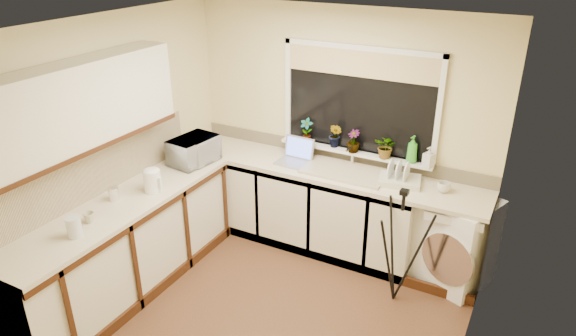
{
  "coord_description": "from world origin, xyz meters",
  "views": [
    {
      "loc": [
        1.84,
        -3.11,
        3.04
      ],
      "look_at": [
        -0.09,
        0.55,
        1.15
      ],
      "focal_mm": 31.99,
      "sensor_mm": 36.0,
      "label": 1
    }
  ],
  "objects_px": {
    "washing_machine": "(455,240)",
    "glass_jug": "(74,227)",
    "kettle": "(153,181)",
    "soap_bottle_green": "(412,149)",
    "cup_back": "(443,187)",
    "dish_rack": "(400,181)",
    "microwave": "(194,150)",
    "laptop": "(296,156)",
    "plant_c": "(353,141)",
    "soap_bottle_clear": "(429,157)",
    "plant_a": "(307,130)",
    "plant_d": "(386,147)",
    "cup_left": "(89,218)",
    "tripod": "(399,247)",
    "steel_jar": "(114,194)",
    "plant_b": "(335,135)"
  },
  "relations": [
    {
      "from": "kettle",
      "to": "soap_bottle_green",
      "type": "xyz_separation_m",
      "value": [
        1.98,
        1.41,
        0.18
      ]
    },
    {
      "from": "steel_jar",
      "to": "soap_bottle_clear",
      "type": "height_order",
      "value": "soap_bottle_clear"
    },
    {
      "from": "microwave",
      "to": "plant_a",
      "type": "distance_m",
      "value": 1.18
    },
    {
      "from": "plant_a",
      "to": "soap_bottle_clear",
      "type": "relative_size",
      "value": 1.33
    },
    {
      "from": "dish_rack",
      "to": "soap_bottle_green",
      "type": "xyz_separation_m",
      "value": [
        0.04,
        0.2,
        0.25
      ]
    },
    {
      "from": "kettle",
      "to": "soap_bottle_clear",
      "type": "height_order",
      "value": "soap_bottle_clear"
    },
    {
      "from": "washing_machine",
      "to": "plant_b",
      "type": "relative_size",
      "value": 3.38
    },
    {
      "from": "microwave",
      "to": "plant_b",
      "type": "relative_size",
      "value": 1.91
    },
    {
      "from": "microwave",
      "to": "soap_bottle_green",
      "type": "relative_size",
      "value": 1.84
    },
    {
      "from": "plant_a",
      "to": "plant_c",
      "type": "height_order",
      "value": "plant_a"
    },
    {
      "from": "plant_c",
      "to": "plant_a",
      "type": "bearing_deg",
      "value": 177.54
    },
    {
      "from": "plant_a",
      "to": "soap_bottle_green",
      "type": "bearing_deg",
      "value": -0.14
    },
    {
      "from": "soap_bottle_clear",
      "to": "plant_b",
      "type": "bearing_deg",
      "value": 177.99
    },
    {
      "from": "washing_machine",
      "to": "dish_rack",
      "type": "relative_size",
      "value": 2.25
    },
    {
      "from": "microwave",
      "to": "soap_bottle_green",
      "type": "bearing_deg",
      "value": -64.43
    },
    {
      "from": "glass_jug",
      "to": "plant_b",
      "type": "distance_m",
      "value": 2.6
    },
    {
      "from": "dish_rack",
      "to": "tripod",
      "type": "height_order",
      "value": "tripod"
    },
    {
      "from": "glass_jug",
      "to": "plant_c",
      "type": "distance_m",
      "value": 2.67
    },
    {
      "from": "microwave",
      "to": "plant_c",
      "type": "bearing_deg",
      "value": -58.27
    },
    {
      "from": "laptop",
      "to": "cup_left",
      "type": "distance_m",
      "value": 2.09
    },
    {
      "from": "soap_bottle_green",
      "to": "washing_machine",
      "type": "bearing_deg",
      "value": -19.2
    },
    {
      "from": "washing_machine",
      "to": "soap_bottle_clear",
      "type": "xyz_separation_m",
      "value": [
        -0.36,
        0.16,
        0.72
      ]
    },
    {
      "from": "laptop",
      "to": "soap_bottle_clear",
      "type": "bearing_deg",
      "value": 10.27
    },
    {
      "from": "dish_rack",
      "to": "plant_a",
      "type": "relative_size",
      "value": 1.48
    },
    {
      "from": "microwave",
      "to": "plant_c",
      "type": "relative_size",
      "value": 2.1
    },
    {
      "from": "plant_a",
      "to": "cup_back",
      "type": "distance_m",
      "value": 1.51
    },
    {
      "from": "washing_machine",
      "to": "microwave",
      "type": "height_order",
      "value": "microwave"
    },
    {
      "from": "laptop",
      "to": "soap_bottle_clear",
      "type": "xyz_separation_m",
      "value": [
        1.31,
        0.18,
        0.18
      ]
    },
    {
      "from": "laptop",
      "to": "tripod",
      "type": "xyz_separation_m",
      "value": [
        1.28,
        -0.53,
        -0.41
      ]
    },
    {
      "from": "microwave",
      "to": "plant_a",
      "type": "xyz_separation_m",
      "value": [
        0.93,
        0.71,
        0.14
      ]
    },
    {
      "from": "cup_back",
      "to": "kettle",
      "type": "bearing_deg",
      "value": -152.4
    },
    {
      "from": "tripod",
      "to": "cup_left",
      "type": "xyz_separation_m",
      "value": [
        -2.21,
        -1.34,
        0.38
      ]
    },
    {
      "from": "washing_machine",
      "to": "steel_jar",
      "type": "xyz_separation_m",
      "value": [
        -2.7,
        -1.51,
        0.53
      ]
    },
    {
      "from": "dish_rack",
      "to": "cup_back",
      "type": "height_order",
      "value": "cup_back"
    },
    {
      "from": "dish_rack",
      "to": "tripod",
      "type": "bearing_deg",
      "value": -82.89
    },
    {
      "from": "washing_machine",
      "to": "glass_jug",
      "type": "relative_size",
      "value": 5.17
    },
    {
      "from": "soap_bottle_green",
      "to": "cup_left",
      "type": "xyz_separation_m",
      "value": [
        -2.07,
        -2.07,
        -0.24
      ]
    },
    {
      "from": "plant_a",
      "to": "cup_left",
      "type": "relative_size",
      "value": 2.86
    },
    {
      "from": "laptop",
      "to": "plant_c",
      "type": "height_order",
      "value": "plant_c"
    },
    {
      "from": "steel_jar",
      "to": "soap_bottle_green",
      "type": "bearing_deg",
      "value": 37.98
    },
    {
      "from": "plant_a",
      "to": "cup_left",
      "type": "bearing_deg",
      "value": -114.59
    },
    {
      "from": "tripod",
      "to": "cup_back",
      "type": "relative_size",
      "value": 9.22
    },
    {
      "from": "plant_d",
      "to": "dish_rack",
      "type": "bearing_deg",
      "value": -41.04
    },
    {
      "from": "kettle",
      "to": "plant_a",
      "type": "bearing_deg",
      "value": 58.51
    },
    {
      "from": "kettle",
      "to": "dish_rack",
      "type": "relative_size",
      "value": 0.53
    },
    {
      "from": "laptop",
      "to": "soap_bottle_green",
      "type": "xyz_separation_m",
      "value": [
        1.14,
        0.2,
        0.22
      ]
    },
    {
      "from": "cup_back",
      "to": "dish_rack",
      "type": "bearing_deg",
      "value": -177.78
    },
    {
      "from": "plant_b",
      "to": "plant_c",
      "type": "distance_m",
      "value": 0.21
    },
    {
      "from": "kettle",
      "to": "tripod",
      "type": "height_order",
      "value": "tripod"
    },
    {
      "from": "soap_bottle_clear",
      "to": "plant_c",
      "type": "bearing_deg",
      "value": 179.96
    }
  ]
}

